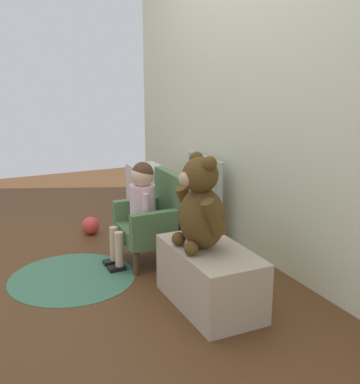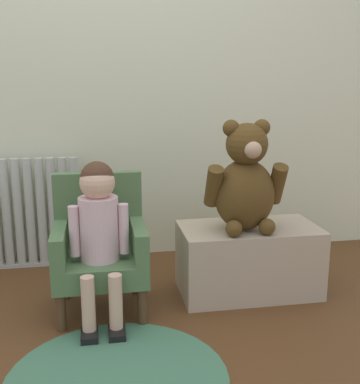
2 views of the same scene
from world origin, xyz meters
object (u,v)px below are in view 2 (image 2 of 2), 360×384
at_px(child_armchair, 100,246).
at_px(floor_rug, 117,378).
at_px(large_teddy_bear, 245,183).
at_px(radiator, 30,214).
at_px(low_bench, 248,259).
at_px(child_figure, 99,220).

xyz_separation_m(child_armchair, floor_rug, (0.04, -0.58, -0.29)).
bearing_deg(large_teddy_bear, radiator, 151.14).
relative_size(child_armchair, floor_rug, 0.77).
height_order(child_armchair, low_bench, child_armchair).
bearing_deg(large_teddy_bear, child_armchair, 179.65).
relative_size(radiator, floor_rug, 0.78).
height_order(low_bench, large_teddy_bear, large_teddy_bear).
height_order(radiator, child_armchair, radiator).
bearing_deg(child_figure, low_bench, 11.04).
height_order(radiator, low_bench, radiator).
xyz_separation_m(large_teddy_bear, floor_rug, (-0.64, -0.58, -0.56)).
height_order(large_teddy_bear, floor_rug, large_teddy_bear).
bearing_deg(low_bench, radiator, 153.67).
xyz_separation_m(child_armchair, low_bench, (0.72, 0.04, -0.12)).
distance_m(radiator, child_armchair, 0.69).
height_order(radiator, child_figure, child_figure).
height_order(low_bench, floor_rug, low_bench).
bearing_deg(floor_rug, child_armchair, 94.13).
distance_m(child_armchair, large_teddy_bear, 0.73).
distance_m(child_figure, large_teddy_bear, 0.70).
bearing_deg(floor_rug, radiator, 109.74).
xyz_separation_m(radiator, floor_rug, (0.42, -1.16, -0.30)).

